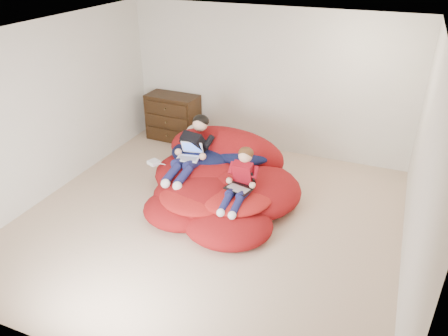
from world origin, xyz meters
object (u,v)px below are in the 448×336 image
dresser (173,117)px  laptop_black (241,182)px  beanbag_pile (220,182)px  older_boy (192,147)px  younger_boy (241,178)px  laptop_white (190,153)px

dresser → laptop_black: bearing=-43.8°
beanbag_pile → older_boy: bearing=169.7°
beanbag_pile → younger_boy: 0.72m
beanbag_pile → laptop_black: 0.68m
beanbag_pile → laptop_black: beanbag_pile is taller
older_boy → younger_boy: older_boy is taller
dresser → beanbag_pile: dresser is taller
beanbag_pile → younger_boy: size_ratio=2.81×
older_boy → laptop_white: size_ratio=3.18×
older_boy → laptop_white: older_boy is taller
younger_boy → laptop_black: bearing=90.0°
dresser → laptop_black: (2.12, -2.03, 0.12)m
dresser → older_boy: (1.17, -1.55, 0.26)m
laptop_white → older_boy: bearing=90.0°
younger_boy → laptop_white: 1.03m
older_boy → laptop_white: bearing=-90.0°
beanbag_pile → laptop_black: size_ratio=5.50×
older_boy → younger_boy: size_ratio=1.40×
younger_boy → laptop_white: younger_boy is taller
laptop_white → younger_boy: bearing=-22.9°
beanbag_pile → older_boy: size_ratio=2.01×
dresser → older_boy: older_boy is taller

